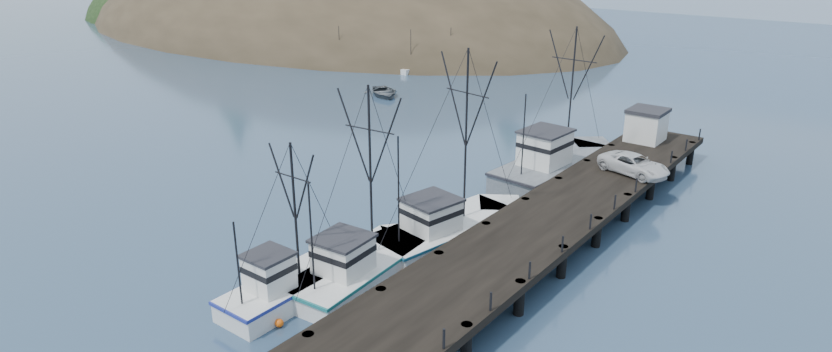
{
  "coord_description": "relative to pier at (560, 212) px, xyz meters",
  "views": [
    {
      "loc": [
        30.33,
        -20.55,
        18.79
      ],
      "look_at": [
        3.71,
        13.85,
        2.5
      ],
      "focal_mm": 28.0,
      "sensor_mm": 36.0,
      "label": 1
    }
  ],
  "objects": [
    {
      "name": "distant_ridge",
      "position": [
        -4.0,
        154.0,
        -1.69
      ],
      "size": [
        360.0,
        40.0,
        26.0
      ],
      "primitive_type": "cube",
      "color": "#9EB2C6",
      "rests_on": "ground"
    },
    {
      "name": "pier",
      "position": [
        0.0,
        0.0,
        0.0
      ],
      "size": [
        6.0,
        44.0,
        2.0
      ],
      "color": "black",
      "rests_on": "ground"
    },
    {
      "name": "trawler_mid",
      "position": [
        -8.06,
        -16.34,
        -0.87
      ],
      "size": [
        3.05,
        8.85,
        9.16
      ],
      "color": "white",
      "rests_on": "ground"
    },
    {
      "name": "work_vessel",
      "position": [
        -4.95,
        9.55,
        -0.46
      ],
      "size": [
        5.31,
        14.82,
        12.47
      ],
      "color": "slate",
      "rests_on": "ground"
    },
    {
      "name": "motorboat",
      "position": [
        -34.88,
        23.1,
        -1.69
      ],
      "size": [
        7.3,
        6.96,
        1.23
      ],
      "primitive_type": "imported",
      "rotation": [
        0.0,
        0.0,
        0.93
      ],
      "color": "#4F5458",
      "rests_on": "ground"
    },
    {
      "name": "trawler_near",
      "position": [
        -6.49,
        -12.2,
        -0.87
      ],
      "size": [
        4.5,
        11.5,
        11.58
      ],
      "color": "white",
      "rests_on": "ground"
    },
    {
      "name": "pier_shed",
      "position": [
        -0.84,
        18.0,
        1.73
      ],
      "size": [
        3.0,
        3.2,
        2.8
      ],
      "color": "silver",
      "rests_on": "pier"
    },
    {
      "name": "pickup_truck",
      "position": [
        1.4,
        9.2,
        1.05
      ],
      "size": [
        5.75,
        3.71,
        1.47
      ],
      "primitive_type": "imported",
      "rotation": [
        0.0,
        0.0,
        1.31
      ],
      "color": "silver",
      "rests_on": "pier"
    },
    {
      "name": "headland",
      "position": [
        -88.95,
        62.61,
        -6.24
      ],
      "size": [
        134.8,
        78.0,
        51.0
      ],
      "color": "#382D1E",
      "rests_on": "ground"
    },
    {
      "name": "trawler_far",
      "position": [
        -5.43,
        -4.72,
        -0.87
      ],
      "size": [
        6.01,
        12.68,
        12.69
      ],
      "color": "white",
      "rests_on": "ground"
    },
    {
      "name": "moored_sailboats",
      "position": [
        -46.31,
        41.93,
        -1.36
      ],
      "size": [
        18.83,
        20.13,
        6.35
      ],
      "color": "white",
      "rests_on": "ground"
    },
    {
      "name": "ground",
      "position": [
        -14.0,
        -16.0,
        -1.69
      ],
      "size": [
        400.0,
        400.0,
        0.0
      ],
      "primitive_type": "plane",
      "color": "navy",
      "rests_on": "ground"
    }
  ]
}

